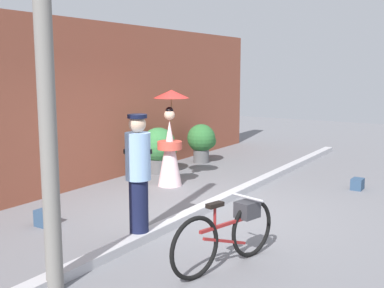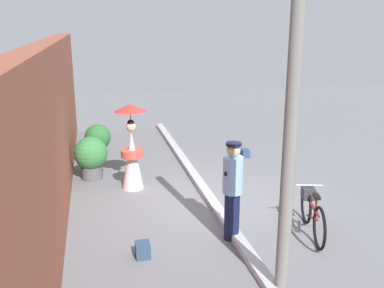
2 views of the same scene
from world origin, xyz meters
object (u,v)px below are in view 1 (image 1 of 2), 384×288
Objects in this scene: person_officer at (138,174)px; potted_plant_small at (202,140)px; backpack_on_pavement at (45,217)px; bicycle_near_officer at (229,232)px; potted_plant_by_door at (160,148)px; person_with_parasol at (170,140)px; utility_pole at (45,59)px; backpack_spare at (358,184)px.

person_officer is 5.59m from potted_plant_small.
bicycle_near_officer is at bearing -86.81° from backpack_on_pavement.
person_officer is 1.68× the size of potted_plant_by_door.
bicycle_near_officer is at bearing -134.99° from potted_plant_by_door.
potted_plant_by_door reaches higher than backpack_on_pavement.
person_officer reaches higher than potted_plant_by_door.
person_with_parasol is 1.86× the size of potted_plant_by_door.
person_officer is 2.22m from utility_pole.
person_officer is at bearing -79.93° from backpack_on_pavement.
backpack_spare is (-0.72, -3.96, -0.44)m from potted_plant_small.
potted_plant_by_door is 6.12m from utility_pole.
bicycle_near_officer is 2.80m from utility_pole.
backpack_on_pavement is 3.17m from utility_pole.
backpack_on_pavement is (-0.17, 2.99, -0.29)m from bicycle_near_officer.
person_with_parasol is 4.94m from utility_pole.
person_officer is 6.89× the size of backpack_on_pavement.
potted_plant_small is at bearing 5.92° from backpack_on_pavement.
potted_plant_by_door is 1.06× the size of potted_plant_small.
potted_plant_small is (5.16, 2.12, -0.37)m from person_officer.
bicycle_near_officer is 0.34× the size of utility_pole.
bicycle_near_officer is at bearing -135.28° from person_with_parasol.
backpack_on_pavement is (-5.44, -0.56, -0.43)m from potted_plant_small.
person_with_parasol is 2.51m from potted_plant_small.
person_with_parasol is 6.49× the size of backpack_spare.
utility_pole is at bearing -160.03° from person_with_parasol.
potted_plant_by_door is at bearing 101.07° from backpack_spare.
potted_plant_by_door is 3.49× the size of backpack_spare.
person_with_parasol is at bearing -134.03° from potted_plant_by_door.
potted_plant_by_door reaches higher than backpack_spare.
backpack_on_pavement is at bearing -174.08° from potted_plant_small.
person_officer is at bearing -152.86° from person_with_parasol.
person_with_parasol is at bearing -163.74° from potted_plant_small.
person_officer reaches higher than backpack_spare.
person_officer is at bearing 6.37° from utility_pole.
backpack_on_pavement is (-0.28, 1.56, -0.79)m from person_officer.
utility_pole reaches higher than person_officer.
backpack_spare is at bearing -78.93° from potted_plant_by_door.
utility_pole is at bearing -154.74° from potted_plant_by_door.
bicycle_near_officer reaches higher than backpack_spare.
person_with_parasol reaches higher than backpack_spare.
backpack_spare is at bearing -100.33° from potted_plant_small.
utility_pole reaches higher than backpack_spare.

